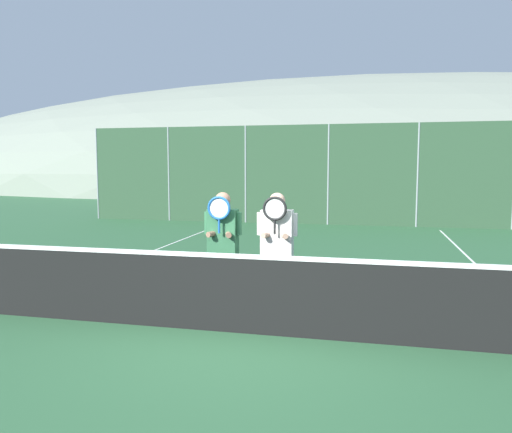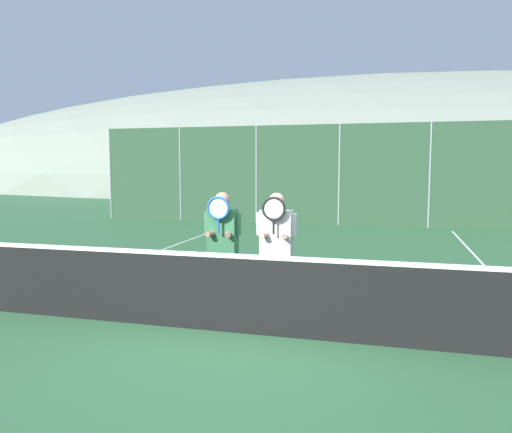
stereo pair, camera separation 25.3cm
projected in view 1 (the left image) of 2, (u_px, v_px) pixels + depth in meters
ground_plane at (244, 333)px, 6.17m from camera, size 120.00×120.00×0.00m
hill_distant at (359, 184)px, 56.51m from camera, size 112.10×62.28×21.80m
clubhouse_building at (337, 175)px, 23.74m from camera, size 14.77×5.50×3.19m
fence_back at (328, 175)px, 17.42m from camera, size 17.99×0.06×3.51m
tennis_net at (244, 293)px, 6.12m from camera, size 9.86×0.09×1.09m
court_line_left_sideline at (104, 270)px, 9.90m from camera, size 0.05×16.00×0.01m
court_line_right_sideline at (504, 291)px, 8.25m from camera, size 0.05×16.00×0.01m
player_leftmost at (223, 241)px, 6.99m from camera, size 0.54×0.34×1.70m
player_center_left at (277, 241)px, 6.91m from camera, size 0.57×0.34×1.70m
car_far_left at (197, 193)px, 21.35m from camera, size 4.38×1.99×1.80m
car_left_of_center at (308, 196)px, 19.95m from camera, size 4.28×2.00×1.70m
car_center at (434, 196)px, 19.05m from camera, size 4.45×1.91×1.81m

